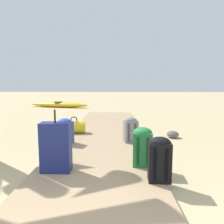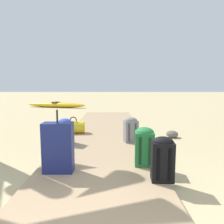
{
  "view_description": "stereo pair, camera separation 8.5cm",
  "coord_description": "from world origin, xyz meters",
  "px_view_note": "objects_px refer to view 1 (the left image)",
  "views": [
    {
      "loc": [
        0.26,
        -1.0,
        1.24
      ],
      "look_at": [
        0.16,
        4.31,
        0.55
      ],
      "focal_mm": 34.68,
      "sensor_mm": 36.0,
      "label": 1
    },
    {
      "loc": [
        0.18,
        -1.0,
        1.24
      ],
      "look_at": [
        0.16,
        4.31,
        0.55
      ],
      "focal_mm": 34.68,
      "sensor_mm": 36.0,
      "label": 2
    }
  ],
  "objects_px": {
    "suitcase_navy": "(56,147)",
    "backpack_blue": "(65,130)",
    "backpack_grey": "(131,129)",
    "backpack_black": "(160,158)",
    "backpack_green": "(142,145)",
    "kayak": "(59,105)",
    "duffel_bag_yellow": "(74,127)"
  },
  "relations": [
    {
      "from": "backpack_blue",
      "to": "backpack_black",
      "type": "bearing_deg",
      "value": -47.19
    },
    {
      "from": "suitcase_navy",
      "to": "kayak",
      "type": "height_order",
      "value": "suitcase_navy"
    },
    {
      "from": "suitcase_navy",
      "to": "backpack_blue",
      "type": "distance_m",
      "value": 1.39
    },
    {
      "from": "suitcase_navy",
      "to": "backpack_blue",
      "type": "height_order",
      "value": "suitcase_navy"
    },
    {
      "from": "backpack_green",
      "to": "backpack_black",
      "type": "bearing_deg",
      "value": -75.0
    },
    {
      "from": "backpack_grey",
      "to": "suitcase_navy",
      "type": "height_order",
      "value": "suitcase_navy"
    },
    {
      "from": "suitcase_navy",
      "to": "backpack_green",
      "type": "height_order",
      "value": "suitcase_navy"
    },
    {
      "from": "suitcase_navy",
      "to": "duffel_bag_yellow",
      "type": "relative_size",
      "value": 1.53
    },
    {
      "from": "duffel_bag_yellow",
      "to": "kayak",
      "type": "bearing_deg",
      "value": 107.88
    },
    {
      "from": "backpack_grey",
      "to": "suitcase_navy",
      "type": "relative_size",
      "value": 0.6
    },
    {
      "from": "backpack_black",
      "to": "backpack_green",
      "type": "bearing_deg",
      "value": 105.0
    },
    {
      "from": "backpack_blue",
      "to": "duffel_bag_yellow",
      "type": "height_order",
      "value": "backpack_blue"
    },
    {
      "from": "backpack_grey",
      "to": "backpack_blue",
      "type": "distance_m",
      "value": 1.31
    },
    {
      "from": "backpack_black",
      "to": "backpack_blue",
      "type": "height_order",
      "value": "backpack_black"
    },
    {
      "from": "backpack_grey",
      "to": "duffel_bag_yellow",
      "type": "relative_size",
      "value": 0.92
    },
    {
      "from": "backpack_grey",
      "to": "backpack_blue",
      "type": "height_order",
      "value": "backpack_grey"
    },
    {
      "from": "backpack_blue",
      "to": "duffel_bag_yellow",
      "type": "bearing_deg",
      "value": 89.7
    },
    {
      "from": "suitcase_navy",
      "to": "backpack_black",
      "type": "xyz_separation_m",
      "value": [
        1.31,
        -0.27,
        -0.05
      ]
    },
    {
      "from": "backpack_blue",
      "to": "kayak",
      "type": "distance_m",
      "value": 7.63
    },
    {
      "from": "backpack_black",
      "to": "backpack_green",
      "type": "height_order",
      "value": "backpack_green"
    },
    {
      "from": "suitcase_navy",
      "to": "backpack_blue",
      "type": "xyz_separation_m",
      "value": [
        -0.21,
        1.38,
        -0.07
      ]
    },
    {
      "from": "backpack_black",
      "to": "backpack_blue",
      "type": "bearing_deg",
      "value": 132.81
    },
    {
      "from": "backpack_grey",
      "to": "backpack_green",
      "type": "distance_m",
      "value": 1.25
    },
    {
      "from": "duffel_bag_yellow",
      "to": "backpack_grey",
      "type": "bearing_deg",
      "value": -30.85
    },
    {
      "from": "kayak",
      "to": "backpack_blue",
      "type": "bearing_deg",
      "value": -74.22
    },
    {
      "from": "backpack_grey",
      "to": "backpack_green",
      "type": "xyz_separation_m",
      "value": [
        0.08,
        -1.24,
        0.03
      ]
    },
    {
      "from": "backpack_black",
      "to": "kayak",
      "type": "distance_m",
      "value": 9.68
    },
    {
      "from": "backpack_grey",
      "to": "duffel_bag_yellow",
      "type": "xyz_separation_m",
      "value": [
        -1.29,
        0.77,
        -0.12
      ]
    },
    {
      "from": "backpack_grey",
      "to": "suitcase_navy",
      "type": "distance_m",
      "value": 1.85
    },
    {
      "from": "backpack_green",
      "to": "kayak",
      "type": "relative_size",
      "value": 0.16
    },
    {
      "from": "backpack_grey",
      "to": "backpack_blue",
      "type": "xyz_separation_m",
      "value": [
        -1.3,
        -0.12,
        -0.0
      ]
    },
    {
      "from": "backpack_grey",
      "to": "backpack_blue",
      "type": "relative_size",
      "value": 1.01
    }
  ]
}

